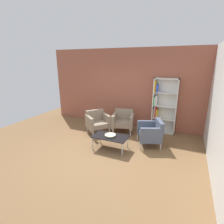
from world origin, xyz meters
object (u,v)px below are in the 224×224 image
at_px(coffee_table_low, 110,137).
at_px(armchair_near_window, 123,121).
at_px(armchair_corner_red, 97,121).
at_px(armchair_by_bookshelf, 151,132).
at_px(decorative_bowl, 110,135).
at_px(bookshelf_tall, 162,107).

height_order(coffee_table_low, armchair_near_window, armchair_near_window).
relative_size(armchair_near_window, armchair_corner_red, 0.88).
distance_m(armchair_by_bookshelf, armchair_near_window, 1.29).
distance_m(armchair_by_bookshelf, armchair_corner_red, 1.92).
xyz_separation_m(armchair_near_window, armchair_corner_red, (-0.80, -0.46, 0.00)).
bearing_deg(decorative_bowl, coffee_table_low, -90.00).
distance_m(decorative_bowl, armchair_corner_red, 1.28).
bearing_deg(bookshelf_tall, decorative_bowl, -119.86).
bearing_deg(armchair_by_bookshelf, decorative_bowl, -77.10).
bearing_deg(armchair_corner_red, armchair_by_bookshelf, -55.54).
height_order(decorative_bowl, armchair_near_window, armchair_near_window).
distance_m(coffee_table_low, armchair_by_bookshelf, 1.24).
xyz_separation_m(bookshelf_tall, decorative_bowl, (-1.11, -1.93, -0.49)).
height_order(bookshelf_tall, coffee_table_low, bookshelf_tall).
bearing_deg(coffee_table_low, armchair_near_window, 94.75).
bearing_deg(coffee_table_low, armchair_by_bookshelf, 35.86).
xyz_separation_m(coffee_table_low, armchair_corner_red, (-0.91, 0.90, 0.05)).
height_order(decorative_bowl, armchair_corner_red, armchair_corner_red).
bearing_deg(decorative_bowl, armchair_by_bookshelf, 35.86).
relative_size(coffee_table_low, armchair_corner_red, 1.05).
xyz_separation_m(bookshelf_tall, coffee_table_low, (-1.11, -1.93, -0.55)).
xyz_separation_m(decorative_bowl, armchair_by_bookshelf, (1.01, 0.73, -0.02)).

